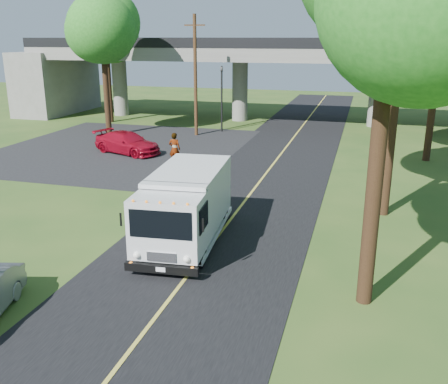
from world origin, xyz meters
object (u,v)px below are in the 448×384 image
at_px(traffic_signal, 222,92).
at_px(tree_left_lot, 103,29).
at_px(utility_pole, 195,75).
at_px(step_van, 186,205).
at_px(pedestrian, 175,149).
at_px(tree_right_far, 447,20).
at_px(tree_left_far, 107,36).
at_px(red_sedan, 127,143).

distance_m(traffic_signal, tree_left_lot, 10.01).
bearing_deg(tree_left_lot, utility_pole, 18.97).
bearing_deg(step_van, utility_pole, 102.77).
bearing_deg(pedestrian, traffic_signal, -87.18).
height_order(tree_right_far, tree_left_lot, tree_right_far).
relative_size(tree_left_far, pedestrian, 5.03).
height_order(utility_pole, red_sedan, utility_pole).
bearing_deg(utility_pole, traffic_signal, 53.13).
bearing_deg(tree_left_far, utility_pole, -22.43).
height_order(step_van, red_sedan, step_van).
relative_size(utility_pole, step_van, 1.36).
relative_size(utility_pole, tree_right_far, 0.82).
bearing_deg(utility_pole, pedestrian, -78.99).
bearing_deg(tree_right_far, step_van, -122.44).
xyz_separation_m(tree_right_far, tree_left_lot, (-23.00, 2.00, -0.40)).
bearing_deg(tree_left_far, tree_left_lot, -63.43).
height_order(tree_left_lot, red_sedan, tree_left_lot).
bearing_deg(pedestrian, step_van, 114.51).
xyz_separation_m(utility_pole, red_sedan, (-2.34, -7.22, -3.89)).
bearing_deg(pedestrian, utility_pole, -77.76).
height_order(tree_right_far, red_sedan, tree_right_far).
distance_m(tree_right_far, red_sedan, 20.74).
height_order(tree_right_far, pedestrian, tree_right_far).
height_order(traffic_signal, step_van, traffic_signal).
distance_m(traffic_signal, step_van, 22.84).
bearing_deg(step_van, tree_left_lot, 120.27).
bearing_deg(red_sedan, pedestrian, -97.63).
xyz_separation_m(utility_pole, tree_left_far, (-9.29, 3.84, 2.86)).
bearing_deg(traffic_signal, pedestrian, -88.42).
relative_size(utility_pole, red_sedan, 1.86).
bearing_deg(utility_pole, tree_left_far, 157.57).
relative_size(traffic_signal, utility_pole, 0.58).
bearing_deg(tree_left_far, red_sedan, -57.86).
xyz_separation_m(step_van, pedestrian, (-4.69, 10.90, -0.49)).
relative_size(traffic_signal, tree_left_lot, 0.50).
bearing_deg(tree_left_lot, step_van, -54.67).
xyz_separation_m(traffic_signal, red_sedan, (-3.84, -9.22, -2.50)).
xyz_separation_m(tree_left_lot, step_van, (12.80, -18.06, -6.43)).
bearing_deg(red_sedan, tree_right_far, -61.77).
relative_size(traffic_signal, tree_left_far, 0.53).
height_order(tree_left_lot, step_van, tree_left_lot).
height_order(tree_left_lot, tree_left_far, tree_left_lot).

